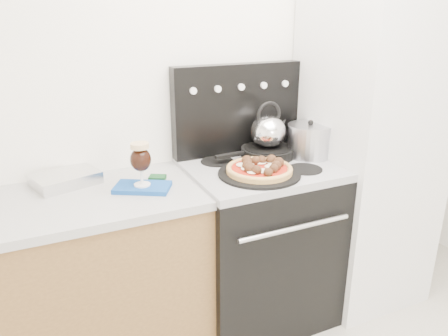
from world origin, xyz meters
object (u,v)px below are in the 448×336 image
oven_mitt (142,187)px  tea_kettle (268,129)px  pizza (259,168)px  pizza_pan (259,174)px  skillet (267,152)px  stock_pot (309,141)px  beer_glass (141,164)px  base_cabinet (50,295)px  stove_body (258,245)px  fridge (367,145)px

oven_mitt → tea_kettle: size_ratio=1.17×
oven_mitt → pizza: 0.58m
tea_kettle → pizza_pan: bearing=-134.2°
skillet → pizza_pan: bearing=-128.1°
pizza → stock_pot: stock_pot is taller
beer_glass → pizza_pan: 0.59m
pizza_pan → base_cabinet: bearing=172.2°
beer_glass → pizza_pan: size_ratio=0.51×
oven_mitt → beer_glass: bearing=0.0°
pizza_pan → stock_pot: 0.43m
pizza → skillet: pizza is taller
base_cabinet → tea_kettle: 1.38m
base_cabinet → oven_mitt: size_ratio=5.69×
pizza → stove_body: bearing=58.9°
base_cabinet → beer_glass: 0.76m
fridge → tea_kettle: 0.62m
base_cabinet → beer_glass: (0.47, -0.04, 0.60)m
stove_body → beer_glass: size_ratio=4.19×
skillet → tea_kettle: 0.13m
fridge → pizza_pan: 0.78m
fridge → skillet: fridge is taller
stove_body → fridge: fridge is taller
base_cabinet → fridge: fridge is taller
pizza → skillet: size_ratio=1.11×
oven_mitt → beer_glass: beer_glass is taller
beer_glass → tea_kettle: 0.76m
stove_body → oven_mitt: bearing=-179.1°
skillet → tea_kettle: bearing=0.0°
oven_mitt → base_cabinet: bearing=175.7°
fridge → tea_kettle: size_ratio=8.75×
tea_kettle → oven_mitt: bearing=-176.6°
oven_mitt → pizza_pan: (0.57, -0.11, 0.02)m
fridge → skillet: 0.61m
base_cabinet → pizza: (1.03, -0.14, 0.53)m
pizza_pan → skillet: skillet is taller
skillet → stock_pot: size_ratio=1.25×
base_cabinet → fridge: (1.80, -0.05, 0.52)m
skillet → tea_kettle: tea_kettle is taller
skillet → stock_pot: stock_pot is taller
beer_glass → pizza: size_ratio=0.64×
fridge → beer_glass: (-1.34, 0.01, 0.08)m
skillet → oven_mitt: bearing=-170.6°
fridge → pizza_pan: fridge is taller
base_cabinet → beer_glass: size_ratio=6.91×
base_cabinet → fridge: 1.88m
stove_body → skillet: bearing=45.8°
beer_glass → pizza: bearing=-10.6°
fridge → stock_pot: size_ratio=8.03×
tea_kettle → stock_pot: size_ratio=0.92×
tea_kettle → stock_pot: 0.24m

